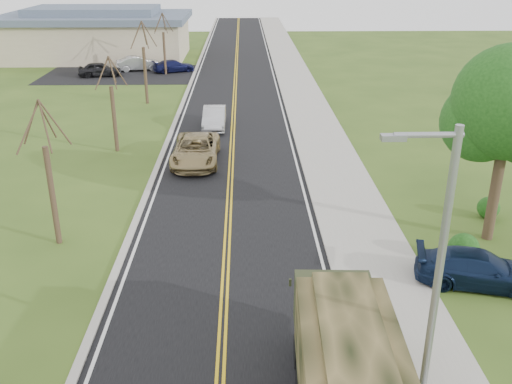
{
  "coord_description": "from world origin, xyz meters",
  "views": [
    {
      "loc": [
        0.73,
        -11.28,
        11.12
      ],
      "look_at": [
        1.23,
        10.97,
        1.8
      ],
      "focal_mm": 40.0,
      "sensor_mm": 36.0,
      "label": 1
    }
  ],
  "objects_px": {
    "sedan_silver": "(214,118)",
    "pickup_navy": "(479,269)",
    "military_truck": "(346,360)",
    "suv_champagne": "(196,150)"
  },
  "relations": [
    {
      "from": "suv_champagne",
      "to": "sedan_silver",
      "type": "distance_m",
      "value": 7.17
    },
    {
      "from": "suv_champagne",
      "to": "pickup_navy",
      "type": "bearing_deg",
      "value": -49.59
    },
    {
      "from": "military_truck",
      "to": "pickup_navy",
      "type": "distance_m",
      "value": 8.8
    },
    {
      "from": "sedan_silver",
      "to": "pickup_navy",
      "type": "distance_m",
      "value": 23.0
    },
    {
      "from": "suv_champagne",
      "to": "pickup_navy",
      "type": "distance_m",
      "value": 17.42
    },
    {
      "from": "sedan_silver",
      "to": "pickup_navy",
      "type": "bearing_deg",
      "value": -63.15
    },
    {
      "from": "suv_champagne",
      "to": "pickup_navy",
      "type": "xyz_separation_m",
      "value": [
        11.16,
        -13.37,
        -0.13
      ]
    },
    {
      "from": "sedan_silver",
      "to": "pickup_navy",
      "type": "xyz_separation_m",
      "value": [
        10.43,
        -20.5,
        -0.07
      ]
    },
    {
      "from": "suv_champagne",
      "to": "sedan_silver",
      "type": "relative_size",
      "value": 1.29
    },
    {
      "from": "military_truck",
      "to": "sedan_silver",
      "type": "distance_m",
      "value": 27.26
    }
  ]
}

